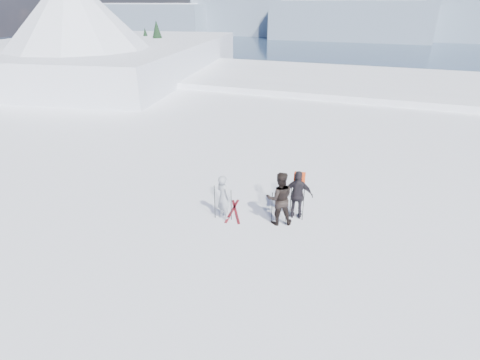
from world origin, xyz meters
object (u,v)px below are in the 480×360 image
at_px(skier_grey, 223,197).
at_px(skier_dark, 280,198).
at_px(skier_pack, 298,195).
at_px(skis_loose, 234,211).

xyz_separation_m(skier_grey, skier_dark, (1.91, 0.35, 0.14)).
relative_size(skier_grey, skier_dark, 0.86).
height_order(skier_pack, skis_loose, skier_pack).
bearing_deg(skis_loose, skier_dark, -5.43).
height_order(skier_grey, skier_pack, skier_pack).
height_order(skier_dark, skis_loose, skier_dark).
xyz_separation_m(skier_grey, skis_loose, (0.18, 0.52, -0.81)).
bearing_deg(skier_grey, skier_dark, -141.49).
relative_size(skier_dark, skis_loose, 1.13).
relative_size(skier_pack, skis_loose, 1.05).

